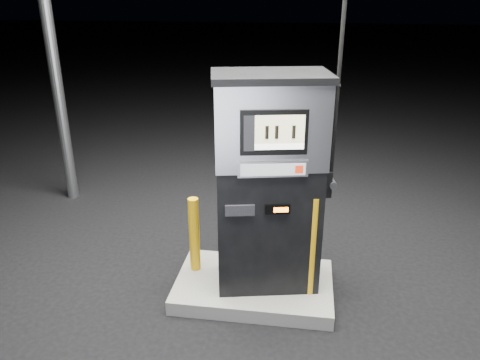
# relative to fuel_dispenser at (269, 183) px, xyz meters

# --- Properties ---
(ground) EXTENTS (80.00, 80.00, 0.00)m
(ground) POSITION_rel_fuel_dispenser_xyz_m (-0.13, -0.03, -1.24)
(ground) COLOR black
(ground) RESTS_ON ground
(pump_island) EXTENTS (1.60, 1.00, 0.15)m
(pump_island) POSITION_rel_fuel_dispenser_xyz_m (-0.13, -0.03, -1.16)
(pump_island) COLOR slate
(pump_island) RESTS_ON ground
(fuel_dispenser) EXTENTS (1.22, 0.82, 4.39)m
(fuel_dispenser) POSITION_rel_fuel_dispenser_xyz_m (0.00, 0.00, 0.00)
(fuel_dispenser) COLOR black
(fuel_dispenser) RESTS_ON pump_island
(bollard_left) EXTENTS (0.13, 0.13, 0.82)m
(bollard_left) POSITION_rel_fuel_dispenser_xyz_m (-0.77, 0.10, -0.68)
(bollard_left) COLOR #E7A50C
(bollard_left) RESTS_ON pump_island
(bollard_right) EXTENTS (0.17, 0.17, 1.03)m
(bollard_right) POSITION_rel_fuel_dispenser_xyz_m (0.44, -0.13, -0.57)
(bollard_right) COLOR #E7A50C
(bollard_right) RESTS_ON pump_island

